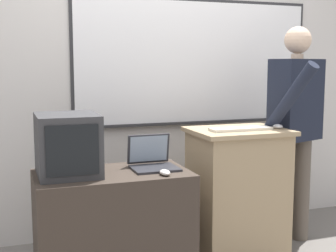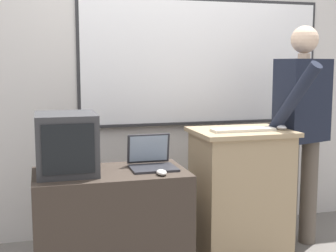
# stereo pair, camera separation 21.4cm
# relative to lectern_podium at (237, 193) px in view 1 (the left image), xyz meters

# --- Properties ---
(back_wall) EXTENTS (6.40, 0.17, 2.82)m
(back_wall) POSITION_rel_lectern_podium_xyz_m (-0.41, 0.78, 0.94)
(back_wall) COLOR silver
(back_wall) RESTS_ON ground_plane
(lectern_podium) EXTENTS (0.67, 0.54, 0.93)m
(lectern_podium) POSITION_rel_lectern_podium_xyz_m (0.00, 0.00, 0.00)
(lectern_podium) COLOR tan
(lectern_podium) RESTS_ON ground_plane
(side_desk) EXTENTS (0.96, 0.54, 0.72)m
(side_desk) POSITION_rel_lectern_podium_xyz_m (-0.95, -0.13, -0.11)
(side_desk) COLOR #382D26
(side_desk) RESTS_ON ground_plane
(person_presenter) EXTENTS (0.58, 0.63, 1.67)m
(person_presenter) POSITION_rel_lectern_podium_xyz_m (0.53, 0.07, 0.49)
(person_presenter) COLOR brown
(person_presenter) RESTS_ON ground_plane
(laptop) EXTENTS (0.29, 0.28, 0.21)m
(laptop) POSITION_rel_lectern_podium_xyz_m (-0.67, -0.09, 0.31)
(laptop) COLOR #28282D
(laptop) RESTS_ON side_desk
(wireless_keyboard) EXTENTS (0.44, 0.13, 0.02)m
(wireless_keyboard) POSITION_rel_lectern_podium_xyz_m (-0.02, -0.07, 0.47)
(wireless_keyboard) COLOR beige
(wireless_keyboard) RESTS_ON lectern_podium
(computer_mouse_by_laptop) EXTENTS (0.06, 0.10, 0.03)m
(computer_mouse_by_laptop) POSITION_rel_lectern_podium_xyz_m (-0.66, -0.31, 0.27)
(computer_mouse_by_laptop) COLOR silver
(computer_mouse_by_laptop) RESTS_ON side_desk
(computer_mouse_by_keyboard) EXTENTS (0.06, 0.10, 0.03)m
(computer_mouse_by_keyboard) POSITION_rel_lectern_podium_xyz_m (0.27, -0.08, 0.48)
(computer_mouse_by_keyboard) COLOR #BCBCC1
(computer_mouse_by_keyboard) RESTS_ON lectern_podium
(crt_monitor) EXTENTS (0.36, 0.43, 0.37)m
(crt_monitor) POSITION_rel_lectern_podium_xyz_m (-1.21, -0.10, 0.44)
(crt_monitor) COLOR #333335
(crt_monitor) RESTS_ON side_desk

